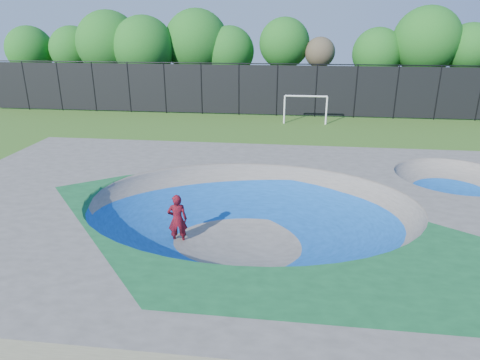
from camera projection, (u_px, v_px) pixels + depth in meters
The scene contains 7 objects.
ground at pixel (250, 242), 14.47m from camera, with size 120.00×120.00×0.00m, color #315C19.
skate_deck at pixel (250, 222), 14.21m from camera, with size 22.00×14.00×1.50m, color gray.
skater at pixel (177, 220), 14.06m from camera, with size 0.65×0.42×1.77m, color #AD0D1F.
skateboard at pixel (179, 243), 14.36m from camera, with size 0.78×0.22×0.05m, color black.
soccer_goal at pixel (306, 104), 30.81m from camera, with size 3.14×0.12×2.07m.
fence at pixel (277, 89), 33.30m from camera, with size 48.09×0.09×4.04m.
treeline at pixel (272, 47), 37.19m from camera, with size 52.05×8.01×8.34m.
Camera 1 is at (1.23, -12.80, 6.98)m, focal length 32.00 mm.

